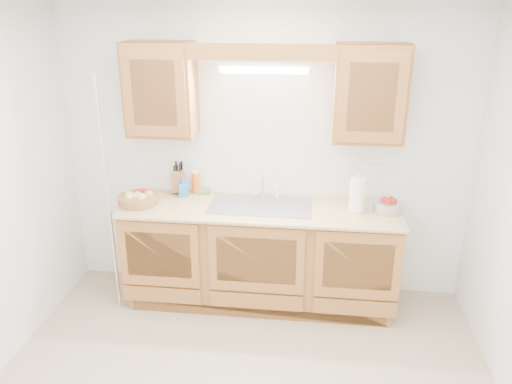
# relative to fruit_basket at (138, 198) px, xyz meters

# --- Properties ---
(room) EXTENTS (3.52, 3.50, 2.50)m
(room) POSITION_rel_fruit_basket_xyz_m (1.03, -1.14, 0.30)
(room) COLOR tan
(room) RESTS_ON ground
(base_cabinets) EXTENTS (2.20, 0.60, 0.86)m
(base_cabinets) POSITION_rel_fruit_basket_xyz_m (1.03, 0.06, -0.51)
(base_cabinets) COLOR #A35F2F
(base_cabinets) RESTS_ON ground
(countertop) EXTENTS (2.30, 0.63, 0.04)m
(countertop) POSITION_rel_fruit_basket_xyz_m (1.03, 0.04, -0.07)
(countertop) COLOR tan
(countertop) RESTS_ON base_cabinets
(upper_cabinet_left) EXTENTS (0.55, 0.33, 0.75)m
(upper_cabinet_left) POSITION_rel_fruit_basket_xyz_m (0.20, 0.19, 0.88)
(upper_cabinet_left) COLOR #A35F2F
(upper_cabinet_left) RESTS_ON room
(upper_cabinet_right) EXTENTS (0.55, 0.33, 0.75)m
(upper_cabinet_right) POSITION_rel_fruit_basket_xyz_m (1.86, 0.19, 0.88)
(upper_cabinet_right) COLOR #A35F2F
(upper_cabinet_right) RESTS_ON room
(valance) EXTENTS (2.20, 0.05, 0.12)m
(valance) POSITION_rel_fruit_basket_xyz_m (1.03, 0.05, 1.19)
(valance) COLOR #A35F2F
(valance) RESTS_ON room
(fluorescent_fixture) EXTENTS (0.76, 0.08, 0.08)m
(fluorescent_fixture) POSITION_rel_fruit_basket_xyz_m (1.03, 0.27, 1.05)
(fluorescent_fixture) COLOR white
(fluorescent_fixture) RESTS_ON room
(sink) EXTENTS (0.84, 0.46, 0.36)m
(sink) POSITION_rel_fruit_basket_xyz_m (1.03, 0.06, -0.12)
(sink) COLOR #9E9EA3
(sink) RESTS_ON countertop
(wire_shelf_pole) EXTENTS (0.03, 0.03, 2.00)m
(wire_shelf_pole) POSITION_rel_fruit_basket_xyz_m (-0.17, -0.21, 0.05)
(wire_shelf_pole) COLOR silver
(wire_shelf_pole) RESTS_ON ground
(outlet_plate) EXTENTS (0.08, 0.01, 0.12)m
(outlet_plate) POSITION_rel_fruit_basket_xyz_m (1.98, 0.35, 0.20)
(outlet_plate) COLOR white
(outlet_plate) RESTS_ON room
(fruit_basket) EXTENTS (0.44, 0.44, 0.11)m
(fruit_basket) POSITION_rel_fruit_basket_xyz_m (0.00, 0.00, 0.00)
(fruit_basket) COLOR #B07A46
(fruit_basket) RESTS_ON countertop
(knife_block) EXTENTS (0.11, 0.17, 0.29)m
(knife_block) POSITION_rel_fruit_basket_xyz_m (0.27, 0.30, 0.06)
(knife_block) COLOR #A35F2F
(knife_block) RESTS_ON countertop
(orange_canister) EXTENTS (0.07, 0.07, 0.20)m
(orange_canister) POSITION_rel_fruit_basket_xyz_m (0.43, 0.30, 0.05)
(orange_canister) COLOR orange
(orange_canister) RESTS_ON countertop
(soap_bottle) EXTENTS (0.11, 0.11, 0.18)m
(soap_bottle) POSITION_rel_fruit_basket_xyz_m (0.34, 0.21, 0.04)
(soap_bottle) COLOR blue
(soap_bottle) RESTS_ON countertop
(sponge) EXTENTS (0.13, 0.09, 0.03)m
(sponge) POSITION_rel_fruit_basket_xyz_m (0.49, 0.30, -0.04)
(sponge) COLOR #CC333F
(sponge) RESTS_ON countertop
(paper_towel) EXTENTS (0.15, 0.15, 0.32)m
(paper_towel) POSITION_rel_fruit_basket_xyz_m (1.81, 0.05, 0.09)
(paper_towel) COLOR silver
(paper_towel) RESTS_ON countertop
(apple_bowl) EXTENTS (0.32, 0.32, 0.13)m
(apple_bowl) POSITION_rel_fruit_basket_xyz_m (2.06, 0.06, 0.01)
(apple_bowl) COLOR silver
(apple_bowl) RESTS_ON countertop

